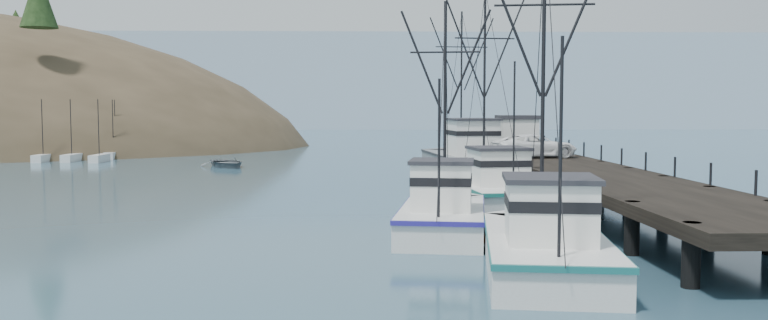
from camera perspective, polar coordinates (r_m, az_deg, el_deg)
ground at (r=26.64m, az=-4.85°, el=-7.78°), size 400.00×400.00×0.00m
pier at (r=44.00m, az=14.94°, el=-0.98°), size 6.00×44.00×2.00m
distant_ridge at (r=196.28m, az=0.95°, el=2.49°), size 360.00×40.00×26.00m
distant_ridge_far at (r=215.14m, az=-12.67°, el=2.53°), size 180.00×25.00×18.00m
moored_sailboats at (r=85.99m, az=-23.17°, el=0.34°), size 15.98×14.79×6.35m
trawler_near at (r=25.88m, az=12.08°, el=-6.36°), size 5.21×11.88×11.88m
trawler_mid at (r=32.38m, az=4.54°, el=-4.19°), size 4.78×10.44×10.40m
trawler_far at (r=42.56m, az=8.01°, el=-2.22°), size 5.17×12.35×12.42m
work_vessel at (r=58.26m, az=6.22°, el=-0.11°), size 6.05×16.00×13.28m
pier_shed at (r=59.25m, az=10.11°, el=2.04°), size 3.00×3.20×2.80m
pickup_truck at (r=51.89m, az=11.40°, el=1.06°), size 6.18×3.76×1.60m
motorboat at (r=69.22m, az=-11.90°, el=-0.53°), size 5.95×6.56×1.11m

